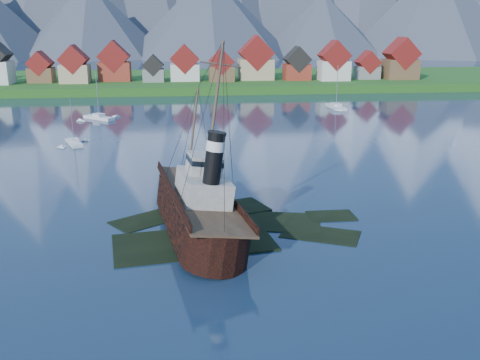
{
  "coord_description": "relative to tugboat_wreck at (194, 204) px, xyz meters",
  "views": [
    {
      "loc": [
        -4.0,
        -58.58,
        23.87
      ],
      "look_at": [
        3.18,
        6.0,
        5.0
      ],
      "focal_mm": 40.0,
      "sensor_mm": 36.0,
      "label": 1
    }
  ],
  "objects": [
    {
      "name": "ground",
      "position": [
        2.73,
        -3.17,
        -2.99
      ],
      "size": [
        1400.0,
        1400.0,
        0.0
      ],
      "primitive_type": "plane",
      "color": "#16283F",
      "rests_on": "ground"
    },
    {
      "name": "sailboat_c",
      "position": [
        -22.85,
        81.31,
        -2.7
      ],
      "size": [
        8.94,
        8.32,
        12.6
      ],
      "rotation": [
        0.0,
        0.0,
        0.85
      ],
      "color": "silver",
      "rests_on": "ground"
    },
    {
      "name": "sailboat_a",
      "position": [
        -23.64,
        50.38,
        -2.76
      ],
      "size": [
        4.97,
        8.39,
        10.04
      ],
      "rotation": [
        0.0,
        0.0,
        0.38
      ],
      "color": "silver",
      "rests_on": "ground"
    },
    {
      "name": "tugboat_wreck",
      "position": [
        0.0,
        0.0,
        0.0
      ],
      "size": [
        6.96,
        29.98,
        23.75
      ],
      "rotation": [
        0.0,
        0.14,
        0.15
      ],
      "color": "black",
      "rests_on": "ground"
    },
    {
      "name": "town",
      "position": [
        -30.39,
        149.01,
        6.0
      ],
      "size": [
        250.96,
        16.69,
        17.3
      ],
      "color": "maroon",
      "rests_on": "ground"
    },
    {
      "name": "shoal",
      "position": [
        4.5,
        -1.02,
        -3.33
      ],
      "size": [
        31.71,
        21.24,
        1.14
      ],
      "color": "black",
      "rests_on": "ground"
    },
    {
      "name": "sailboat_e",
      "position": [
        44.72,
        92.85,
        -2.7
      ],
      "size": [
        3.53,
        11.49,
        13.14
      ],
      "rotation": [
        0.0,
        0.0,
        0.06
      ],
      "color": "silver",
      "rests_on": "ground"
    },
    {
      "name": "seawall",
      "position": [
        2.73,
        128.83,
        -2.99
      ],
      "size": [
        600.0,
        2.5,
        2.0
      ],
      "primitive_type": "cube",
      "color": "#3F3D38",
      "rests_on": "ground"
    },
    {
      "name": "shore_bank",
      "position": [
        2.73,
        166.83,
        -2.99
      ],
      "size": [
        600.0,
        80.0,
        3.2
      ],
      "primitive_type": "cube",
      "color": "#1C4D16",
      "rests_on": "ground"
    }
  ]
}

